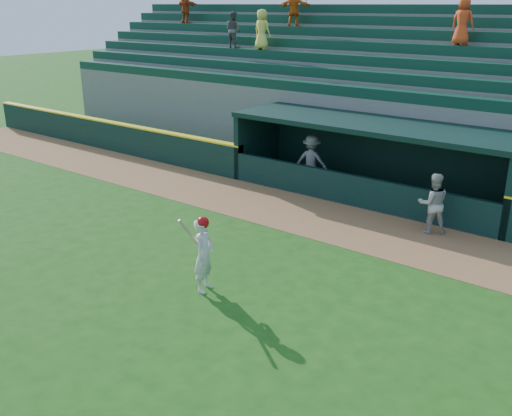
% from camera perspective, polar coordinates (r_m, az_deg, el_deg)
% --- Properties ---
extents(ground, '(120.00, 120.00, 0.00)m').
position_cam_1_polar(ground, '(13.27, -4.26, -7.15)').
color(ground, '#1D4D13').
rests_on(ground, ground).
extents(warning_track, '(40.00, 3.00, 0.01)m').
position_cam_1_polar(warning_track, '(16.91, 6.85, -1.14)').
color(warning_track, brown).
rests_on(warning_track, ground).
extents(field_wall_left, '(15.50, 0.30, 1.20)m').
position_cam_1_polar(field_wall_left, '(25.93, -15.03, 7.08)').
color(field_wall_left, black).
rests_on(field_wall_left, ground).
extents(wall_stripe_left, '(15.50, 0.32, 0.06)m').
position_cam_1_polar(wall_stripe_left, '(25.81, -15.15, 8.44)').
color(wall_stripe_left, yellow).
rests_on(wall_stripe_left, field_wall_left).
extents(dugout_player_front, '(1.04, 1.00, 1.70)m').
position_cam_1_polar(dugout_player_front, '(16.31, 17.28, 0.45)').
color(dugout_player_front, '#A8A8A3').
rests_on(dugout_player_front, ground).
extents(dugout_player_inside, '(1.25, 0.90, 1.75)m').
position_cam_1_polar(dugout_player_inside, '(19.89, 5.56, 4.75)').
color(dugout_player_inside, '#999994').
rests_on(dugout_player_inside, ground).
extents(dugout, '(9.40, 2.80, 2.46)m').
position_cam_1_polar(dugout, '(19.13, 11.86, 5.31)').
color(dugout, '#61615D').
rests_on(dugout, ground).
extents(stands, '(34.50, 6.29, 7.61)m').
position_cam_1_polar(stands, '(23.04, 17.17, 9.93)').
color(stands, slate).
rests_on(stands, ground).
extents(batter_at_plate, '(0.59, 0.81, 1.75)m').
position_cam_1_polar(batter_at_plate, '(12.47, -5.25, -4.57)').
color(batter_at_plate, silver).
rests_on(batter_at_plate, ground).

